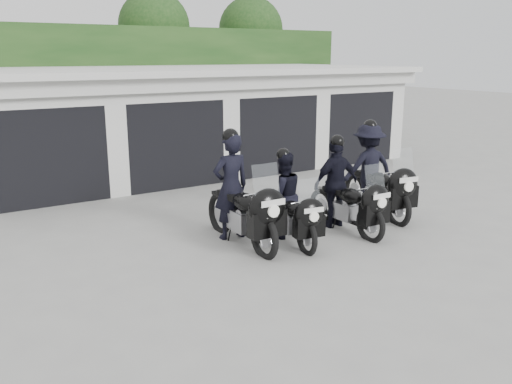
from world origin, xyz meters
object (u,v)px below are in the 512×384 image
police_bike_a (240,198)px  police_bike_c (342,189)px  police_bike_b (287,201)px  police_bike_d (373,173)px

police_bike_a → police_bike_c: (2.10, -0.33, -0.04)m
police_bike_b → police_bike_c: bearing=7.7°
police_bike_c → police_bike_d: size_ratio=0.92×
police_bike_c → police_bike_d: police_bike_d is taller
police_bike_a → police_bike_c: bearing=-7.9°
police_bike_b → police_bike_a: bearing=168.2°
police_bike_b → police_bike_d: (2.58, 0.47, 0.14)m
police_bike_a → police_bike_d: (3.40, 0.16, 0.04)m
police_bike_a → police_bike_d: size_ratio=1.03×
police_bike_a → police_bike_d: bearing=3.8°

